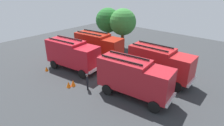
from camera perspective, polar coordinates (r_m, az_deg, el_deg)
The scene contains 14 objects.
ground_plane at distance 22.72m, azimuth 0.00°, elevation -3.24°, with size 48.08×48.08×0.00m, color #2D3033.
fire_truck_0 at distance 23.49m, azimuth -12.14°, elevation 2.85°, with size 7.45×3.50×3.88m.
fire_truck_1 at distance 17.48m, azimuth 6.82°, elevation -4.15°, with size 7.44×3.45×3.88m.
fire_truck_2 at distance 26.35m, azimuth -4.23°, elevation 5.58°, with size 7.42×3.38×3.88m.
fire_truck_3 at distance 21.10m, azimuth 14.56°, elevation 0.23°, with size 7.26×2.89×3.88m.
firefighter_0 at distance 24.18m, azimuth 11.65°, elevation 0.50°, with size 0.43×0.48×1.74m.
firefighter_1 at distance 30.89m, azimuth -6.90°, elevation 5.78°, with size 0.45×0.48×1.66m.
firefighter_2 at distance 28.82m, azimuth -12.63°, elevation 4.03°, with size 0.36×0.47×1.63m.
firefighter_3 at distance 19.16m, azimuth -7.64°, elevation -5.51°, with size 0.47×0.46×1.75m.
tree_0 at distance 32.44m, azimuth -1.24°, elevation 13.03°, with size 4.17×4.17×6.47m.
tree_1 at distance 30.39m, azimuth 3.37°, elevation 12.46°, with size 4.26×4.26×6.61m.
traffic_cone_0 at distance 20.33m, azimuth -11.91°, elevation -6.05°, with size 0.51×0.51×0.73m, color #F2600C.
traffic_cone_1 at distance 24.66m, azimuth -19.56°, elevation -1.67°, with size 0.43×0.43×0.61m, color #F2600C.
traffic_cone_2 at distance 20.20m, azimuth -13.28°, elevation -6.47°, with size 0.47×0.47×0.67m, color #F2600C.
Camera 1 is at (13.35, -15.30, 10.18)m, focal length 29.63 mm.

